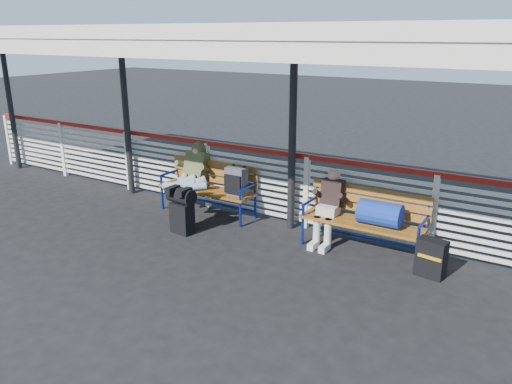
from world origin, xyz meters
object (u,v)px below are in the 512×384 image
Objects in this scene: luggage_stack at (182,209)px; suitcase_side at (431,258)px; bench_left at (218,182)px; companion_person at (329,206)px; bench_right at (373,214)px; traveler_man at (189,179)px.

luggage_stack reaches higher than suitcase_side.
bench_left is 3.77m from suitcase_side.
companion_person reaches higher than bench_left.
traveler_man reaches higher than bench_right.
bench_right is (2.81, -0.12, -0.00)m from bench_left.
bench_left is 0.51m from traveler_man.
luggage_stack is 0.66× the size of companion_person.
luggage_stack is at bearing -91.06° from bench_left.
traveler_man is (-0.37, -0.34, 0.08)m from bench_left.
traveler_man is 1.34× the size of companion_person.
traveler_man reaches higher than companion_person.
bench_left is 3.49× the size of suitcase_side.
bench_left is 2.13m from companion_person.
luggage_stack is 2.96m from bench_right.
bench_left reaches higher than luggage_stack.
companion_person is 2.22× the size of suitcase_side.
companion_person is at bearing 178.55° from suitcase_side.
companion_person reaches higher than bench_right.
companion_person reaches higher than suitcase_side.
suitcase_side is at bearing -18.22° from bench_right.
traveler_man is at bearing -137.45° from bench_left.
bench_left is at bearing -177.44° from suitcase_side.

